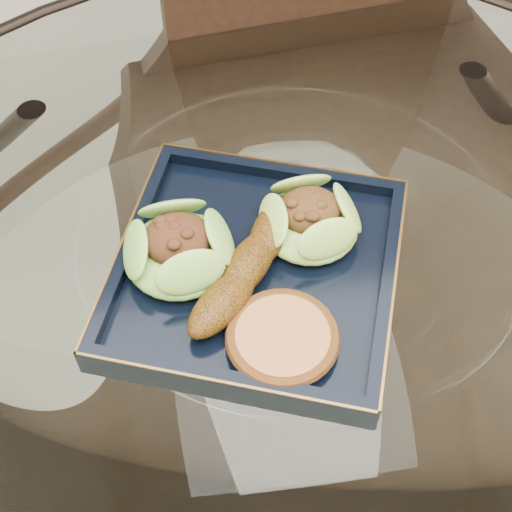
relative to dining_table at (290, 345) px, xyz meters
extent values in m
plane|color=beige|center=(0.00, 0.00, -0.60)|extent=(4.00, 4.00, 0.00)
cylinder|color=white|center=(0.00, 0.00, 0.16)|extent=(1.10, 1.10, 0.01)
torus|color=black|center=(0.00, 0.00, 0.16)|extent=(1.13, 1.13, 0.02)
torus|color=black|center=(0.00, 0.00, -0.48)|extent=(0.81, 0.81, 0.02)
cylinder|color=black|center=(0.28, 0.28, -0.22)|extent=(0.04, 0.04, 0.75)
cylinder|color=black|center=(-0.28, 0.28, -0.22)|extent=(0.04, 0.04, 0.75)
cube|color=black|center=(0.13, 0.23, -0.09)|extent=(0.51, 0.51, 0.04)
cylinder|color=black|center=(-0.03, 0.01, -0.35)|extent=(0.03, 0.03, 0.49)
cylinder|color=black|center=(0.35, 0.06, -0.35)|extent=(0.03, 0.03, 0.49)
cylinder|color=black|center=(-0.09, 0.40, -0.35)|extent=(0.03, 0.03, 0.49)
cylinder|color=black|center=(0.30, 0.45, -0.35)|extent=(0.03, 0.03, 0.49)
cube|color=black|center=(-0.04, -0.01, 0.17)|extent=(0.35, 0.35, 0.02)
ellipsoid|color=#548C28|center=(-0.12, 0.00, 0.20)|extent=(0.13, 0.13, 0.04)
ellipsoid|color=#6CA52F|center=(0.02, 0.02, 0.20)|extent=(0.12, 0.12, 0.04)
ellipsoid|color=#61390A|center=(-0.05, -0.02, 0.20)|extent=(0.14, 0.17, 0.03)
cylinder|color=#B6723C|center=(-0.03, -0.10, 0.19)|extent=(0.11, 0.11, 0.02)
camera|label=1|loc=(-0.10, -0.42, 0.75)|focal=50.00mm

